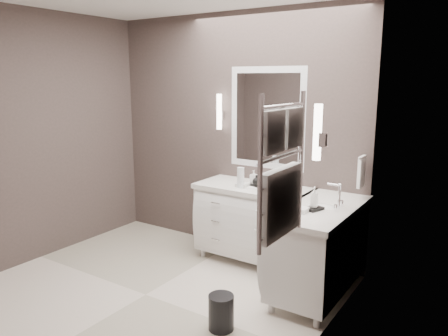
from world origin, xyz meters
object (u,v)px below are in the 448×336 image
Objects in this scene: towel_ladder at (281,178)px; waste_bin at (221,312)px; vanity_right at (319,245)px; vanity_back at (253,219)px.

waste_bin is (-0.65, 0.32, -1.25)m from towel_ladder.
towel_ladder is at bearing -80.16° from vanity_right.
vanity_right is 1.60m from towel_ladder.
vanity_back is at bearing 124.10° from towel_ladder.
vanity_back reaches higher than waste_bin.
vanity_right is 1.12m from waste_bin.
towel_ladder reaches higher than vanity_back.
vanity_back is at bearing 109.03° from waste_bin.
vanity_back is 2.16m from towel_ladder.
towel_ladder is at bearing -55.90° from vanity_back.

